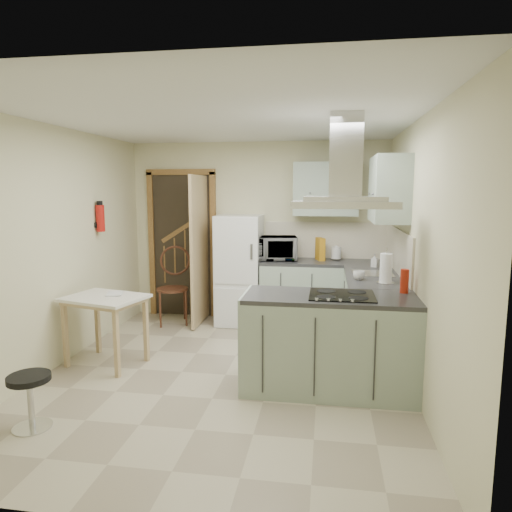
% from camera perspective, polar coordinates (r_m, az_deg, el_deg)
% --- Properties ---
extents(floor, '(4.20, 4.20, 0.00)m').
position_cam_1_polar(floor, '(4.76, -3.84, -14.58)').
color(floor, '#B2A78A').
rests_on(floor, ground).
extents(ceiling, '(4.20, 4.20, 0.00)m').
position_cam_1_polar(ceiling, '(4.42, -4.17, 16.76)').
color(ceiling, silver).
rests_on(ceiling, back_wall).
extents(back_wall, '(3.60, 0.00, 3.60)m').
position_cam_1_polar(back_wall, '(6.47, 0.16, 3.04)').
color(back_wall, beige).
rests_on(back_wall, floor).
extents(left_wall, '(0.00, 4.20, 4.20)m').
position_cam_1_polar(left_wall, '(5.13, -24.00, 0.90)').
color(left_wall, beige).
rests_on(left_wall, floor).
extents(right_wall, '(0.00, 4.20, 4.20)m').
position_cam_1_polar(right_wall, '(4.39, 19.58, -0.02)').
color(right_wall, beige).
rests_on(right_wall, floor).
extents(doorway, '(1.10, 0.12, 2.10)m').
position_cam_1_polar(doorway, '(6.72, -9.19, 1.42)').
color(doorway, brown).
rests_on(doorway, floor).
extents(fridge, '(0.60, 0.60, 1.50)m').
position_cam_1_polar(fridge, '(6.28, -2.06, -1.73)').
color(fridge, white).
rests_on(fridge, floor).
extents(counter_back, '(1.08, 0.60, 0.90)m').
position_cam_1_polar(counter_back, '(6.24, 5.76, -4.66)').
color(counter_back, '#9EB2A0').
rests_on(counter_back, floor).
extents(counter_right, '(0.60, 1.95, 0.90)m').
position_cam_1_polar(counter_right, '(5.60, 14.03, -6.40)').
color(counter_right, '#9EB2A0').
rests_on(counter_right, floor).
extents(splashback, '(1.68, 0.02, 0.50)m').
position_cam_1_polar(splashback, '(6.39, 8.68, 1.98)').
color(splashback, beige).
rests_on(splashback, counter_back).
extents(wall_cabinet_back, '(0.85, 0.35, 0.70)m').
position_cam_1_polar(wall_cabinet_back, '(6.19, 8.73, 8.27)').
color(wall_cabinet_back, '#9EB2A0').
rests_on(wall_cabinet_back, back_wall).
extents(wall_cabinet_right, '(0.35, 0.90, 0.70)m').
position_cam_1_polar(wall_cabinet_right, '(5.16, 16.25, 8.01)').
color(wall_cabinet_right, '#9EB2A0').
rests_on(wall_cabinet_right, right_wall).
extents(peninsula, '(1.55, 0.65, 0.90)m').
position_cam_1_polar(peninsula, '(4.32, 9.16, -10.69)').
color(peninsula, '#9EB2A0').
rests_on(peninsula, floor).
extents(hob, '(0.58, 0.50, 0.01)m').
position_cam_1_polar(hob, '(4.20, 10.68, -4.82)').
color(hob, black).
rests_on(hob, peninsula).
extents(extractor_hood, '(0.90, 0.55, 0.10)m').
position_cam_1_polar(extractor_hood, '(4.09, 10.99, 6.35)').
color(extractor_hood, silver).
rests_on(extractor_hood, ceiling).
extents(sink, '(0.45, 0.40, 0.01)m').
position_cam_1_polar(sink, '(5.33, 14.37, -2.14)').
color(sink, silver).
rests_on(sink, counter_right).
extents(fire_extinguisher, '(0.10, 0.10, 0.32)m').
position_cam_1_polar(fire_extinguisher, '(5.85, -18.88, 4.48)').
color(fire_extinguisher, '#B2140F').
rests_on(fire_extinguisher, left_wall).
extents(drop_leaf_table, '(0.91, 0.77, 0.74)m').
position_cam_1_polar(drop_leaf_table, '(5.14, -18.21, -8.83)').
color(drop_leaf_table, tan).
rests_on(drop_leaf_table, floor).
extents(bentwood_chair, '(0.56, 0.56, 0.97)m').
position_cam_1_polar(bentwood_chair, '(6.40, -10.42, -4.10)').
color(bentwood_chair, '#4E311A').
rests_on(bentwood_chair, floor).
extents(stool, '(0.42, 0.42, 0.44)m').
position_cam_1_polar(stool, '(4.12, -26.35, -15.97)').
color(stool, black).
rests_on(stool, floor).
extents(microwave, '(0.63, 0.47, 0.32)m').
position_cam_1_polar(microwave, '(6.17, 2.42, 0.98)').
color(microwave, black).
rests_on(microwave, counter_back).
extents(kettle, '(0.17, 0.17, 0.20)m').
position_cam_1_polar(kettle, '(6.24, 9.98, 0.40)').
color(kettle, silver).
rests_on(kettle, counter_back).
extents(cereal_box, '(0.14, 0.22, 0.30)m').
position_cam_1_polar(cereal_box, '(6.19, 8.03, 0.87)').
color(cereal_box, '#C48317').
rests_on(cereal_box, counter_back).
extents(soap_bottle, '(0.10, 0.10, 0.16)m').
position_cam_1_polar(soap_bottle, '(5.80, 14.61, -0.54)').
color(soap_bottle, silver).
rests_on(soap_bottle, counter_right).
extents(paper_towel, '(0.14, 0.14, 0.32)m').
position_cam_1_polar(paper_towel, '(4.82, 15.94, -1.44)').
color(paper_towel, white).
rests_on(paper_towel, counter_right).
extents(cup, '(0.13, 0.13, 0.10)m').
position_cam_1_polar(cup, '(4.95, 12.74, -2.37)').
color(cup, silver).
rests_on(cup, counter_right).
extents(red_bottle, '(0.09, 0.09, 0.22)m').
position_cam_1_polar(red_bottle, '(4.43, 18.07, -3.01)').
color(red_bottle, '#B2230F').
rests_on(red_bottle, peninsula).
extents(book, '(0.22, 0.26, 0.10)m').
position_cam_1_polar(book, '(5.10, -18.16, -4.10)').
color(book, '#9E343B').
rests_on(book, drop_leaf_table).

